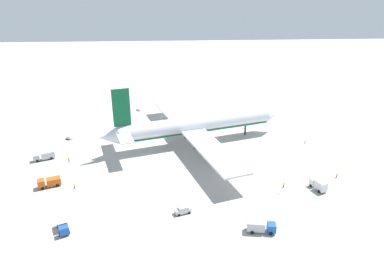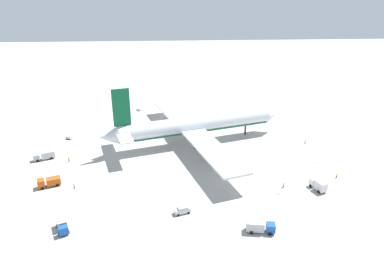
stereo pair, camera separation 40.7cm
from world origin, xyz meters
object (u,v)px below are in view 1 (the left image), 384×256
object	(u,v)px
service_truck_3	(319,184)
ground_worker_2	(305,141)
ground_worker_4	(74,186)
traffic_cone_0	(318,162)
service_truck_4	(49,182)
ground_worker_3	(337,175)
service_truck_2	(63,226)
baggage_cart_0	(138,110)
baggage_cart_1	(69,137)
ground_worker_0	(284,184)
traffic_cone_2	(171,106)
traffic_cone_1	(104,123)
service_van	(183,210)
airliner	(194,125)
traffic_cone_3	(279,193)
service_truck_0	(44,156)
ground_worker_1	(69,160)
service_truck_1	(260,226)

from	to	relation	value
service_truck_3	ground_worker_2	world-z (taller)	service_truck_3
ground_worker_4	traffic_cone_0	world-z (taller)	ground_worker_4
service_truck_4	ground_worker_3	size ratio (longest dim) A/B	4.05
service_truck_2	baggage_cart_0	xyz separation A→B (m)	(11.46, 89.63, -1.15)
service_truck_2	baggage_cart_1	distance (m)	57.74
baggage_cart_0	ground_worker_2	size ratio (longest dim) A/B	2.14
ground_worker_0	traffic_cone_2	world-z (taller)	ground_worker_0
ground_worker_2	traffic_cone_1	bearing A→B (deg)	161.70
service_truck_3	traffic_cone_0	xyz separation A→B (m)	(7.09, 16.56, -1.38)
service_van	traffic_cone_1	bearing A→B (deg)	114.92
airliner	traffic_cone_3	world-z (taller)	airliner
service_truck_0	traffic_cone_0	xyz separation A→B (m)	(93.07, -9.05, -1.22)
ground_worker_1	service_truck_0	bearing A→B (deg)	164.16
service_truck_2	traffic_cone_1	distance (m)	72.05
baggage_cart_0	ground_worker_3	size ratio (longest dim) A/B	2.07
service_truck_1	traffic_cone_0	bearing A→B (deg)	49.50
service_truck_0	service_van	xyz separation A→B (m)	(46.00, -34.16, -0.47)
service_truck_0	ground_worker_3	xyz separation A→B (m)	(94.72, -19.21, -0.64)
traffic_cone_2	service_truck_1	bearing A→B (deg)	-78.63
ground_worker_3	traffic_cone_0	size ratio (longest dim) A/B	3.07
ground_worker_1	service_truck_3	bearing A→B (deg)	-16.67
service_van	traffic_cone_3	world-z (taller)	service_van
service_van	traffic_cone_2	xyz separation A→B (m)	(-1.66, 89.78, -0.76)
baggage_cart_1	traffic_cone_0	distance (m)	93.15
baggage_cart_0	ground_worker_0	size ratio (longest dim) A/B	1.98
service_truck_3	ground_worker_2	xyz separation A→B (m)	(8.73, 32.23, -0.82)
service_truck_2	baggage_cart_1	size ratio (longest dim) A/B	1.98
service_truck_2	ground_worker_1	size ratio (longest dim) A/B	3.38
service_truck_1	ground_worker_4	size ratio (longest dim) A/B	4.20
ground_worker_2	ground_worker_3	bearing A→B (deg)	-89.99
baggage_cart_0	traffic_cone_3	world-z (taller)	traffic_cone_3
ground_worker_0	traffic_cone_3	world-z (taller)	ground_worker_0
service_truck_4	traffic_cone_2	xyz separation A→B (m)	(37.14, 73.69, -1.19)
traffic_cone_2	traffic_cone_3	bearing A→B (deg)	-70.48
traffic_cone_2	service_truck_3	bearing A→B (deg)	-62.86
baggage_cart_0	ground_worker_1	bearing A→B (deg)	-110.09
traffic_cone_0	baggage_cart_1	bearing A→B (deg)	163.58
airliner	traffic_cone_1	xyz separation A→B (m)	(-37.66, 22.66, -6.82)
service_truck_3	traffic_cone_1	world-z (taller)	service_truck_3
service_truck_0	ground_worker_3	size ratio (longest dim) A/B	4.28
service_van	ground_worker_1	distance (m)	48.87
service_truck_1	traffic_cone_3	xyz separation A→B (m)	(9.56, 15.69, -1.25)
traffic_cone_0	service_truck_0	bearing A→B (deg)	174.45
service_truck_3	ground_worker_1	xyz separation A→B (m)	(-77.21, 23.12, -0.76)
traffic_cone_2	baggage_cart_1	bearing A→B (deg)	-136.65
baggage_cart_0	traffic_cone_2	bearing A→B (deg)	17.05
ground_worker_3	traffic_cone_2	world-z (taller)	ground_worker_3
airliner	service_truck_1	xyz separation A→B (m)	(11.72, -53.32, -5.58)
ground_worker_0	airliner	bearing A→B (deg)	125.05
traffic_cone_1	service_truck_3	bearing A→B (deg)	-39.48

